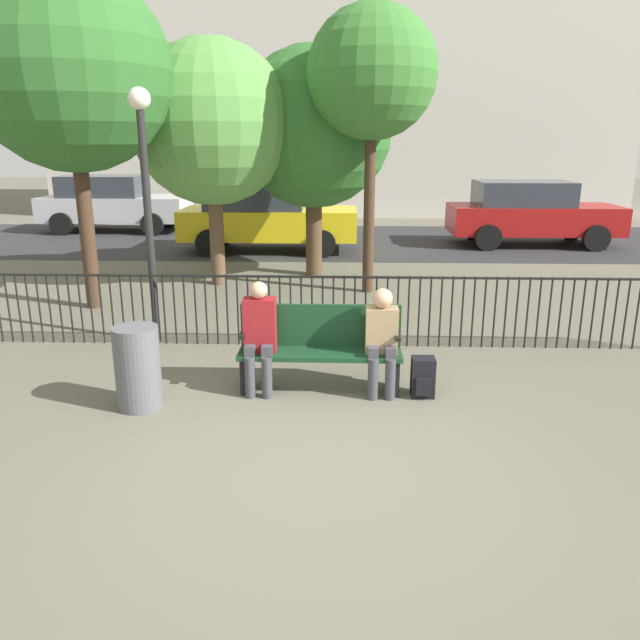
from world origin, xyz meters
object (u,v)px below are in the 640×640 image
object	(u,v)px
park_bench	(320,345)
seated_person_0	(259,332)
seated_person_1	(382,336)
backpack	(423,378)
tree_3	(314,129)
tree_0	(372,74)
lamp_post	(145,176)
tree_1	(70,71)
parked_car_0	(113,202)
tree_2	(212,124)
parked_car_1	(266,216)
parked_car_2	(530,212)
trash_bin	(138,368)

from	to	relation	value
park_bench	seated_person_0	size ratio (longest dim) A/B	1.44
seated_person_0	seated_person_1	bearing A→B (deg)	-0.16
seated_person_0	backpack	bearing A→B (deg)	-2.47
park_bench	tree_3	xyz separation A→B (m)	(-0.34, 5.97, 2.34)
tree_0	lamp_post	bearing A→B (deg)	-134.96
seated_person_0	lamp_post	bearing A→B (deg)	133.88
tree_0	tree_1	bearing A→B (deg)	-164.66
seated_person_1	tree_0	bearing A→B (deg)	89.56
seated_person_0	parked_car_0	size ratio (longest dim) A/B	0.29
seated_person_1	tree_2	size ratio (longest dim) A/B	0.27
tree_0	tree_1	world-z (taller)	tree_1
tree_1	tree_2	world-z (taller)	tree_1
backpack	parked_car_1	bearing A→B (deg)	107.03
seated_person_0	tree_0	bearing A→B (deg)	74.06
seated_person_0	lamp_post	xyz separation A→B (m)	(-1.63, 1.70, 1.52)
tree_2	parked_car_2	distance (m)	8.77
lamp_post	seated_person_1	bearing A→B (deg)	-30.14
tree_2	seated_person_0	bearing A→B (deg)	-74.27
lamp_post	tree_2	bearing A→B (deg)	87.19
trash_bin	tree_0	bearing A→B (deg)	63.83
tree_1	parked_car_1	distance (m)	6.45
park_bench	backpack	bearing A→B (deg)	-10.48
backpack	parked_car_1	xyz separation A→B (m)	(-2.73, 8.91, 0.63)
seated_person_0	parked_car_1	world-z (taller)	parked_car_1
tree_1	trash_bin	distance (m)	5.40
tree_1	seated_person_0	bearing A→B (deg)	-47.27
park_bench	parked_car_0	bearing A→B (deg)	118.74
tree_3	parked_car_1	bearing A→B (deg)	115.28
backpack	tree_0	size ratio (longest dim) A/B	0.09
seated_person_1	parked_car_2	world-z (taller)	parked_car_2
seated_person_1	lamp_post	distance (m)	3.72
park_bench	tree_3	distance (m)	6.42
tree_0	lamp_post	xyz separation A→B (m)	(-2.96, -2.97, -1.48)
tree_2	trash_bin	distance (m)	6.16
backpack	lamp_post	world-z (taller)	lamp_post
seated_person_1	tree_1	bearing A→B (deg)	142.44
backpack	parked_car_2	world-z (taller)	parked_car_2
tree_3	parked_car_0	size ratio (longest dim) A/B	1.04
backpack	seated_person_0	bearing A→B (deg)	177.53
backpack	parked_car_0	size ratio (longest dim) A/B	0.10
park_bench	tree_2	bearing A→B (deg)	112.58
tree_2	seated_person_1	bearing A→B (deg)	-62.01
tree_0	parked_car_1	xyz separation A→B (m)	(-2.32, 4.17, -2.82)
parked_car_0	parked_car_2	xyz separation A→B (m)	(11.54, -2.15, 0.00)
parked_car_1	trash_bin	world-z (taller)	parked_car_1
park_bench	parked_car_2	bearing A→B (deg)	62.85
parked_car_0	seated_person_0	bearing A→B (deg)	-63.92
tree_2	parked_car_0	size ratio (longest dim) A/B	1.04
seated_person_0	tree_3	size ratio (longest dim) A/B	0.28
park_bench	tree_1	bearing A→B (deg)	139.09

